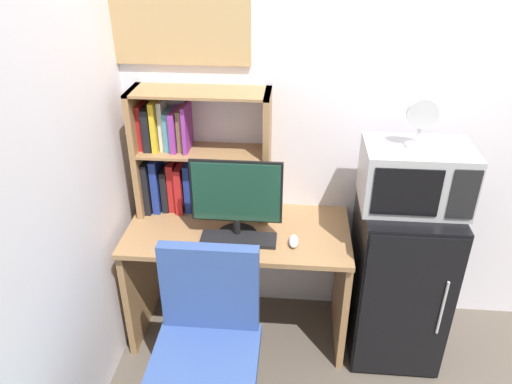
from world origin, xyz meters
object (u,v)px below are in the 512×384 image
Objects in this scene: monitor at (236,197)px; wall_corkboard at (176,9)px; mini_fridge at (397,278)px; microwave at (415,176)px; hutch_bookshelf at (186,158)px; computer_mouse at (294,241)px; desk_chair at (207,363)px; desk_fan at (421,121)px; keyboard at (239,239)px.

wall_corkboard is at bearing 133.06° from monitor.
microwave reaches higher than mini_fridge.
computer_mouse is at bearing -26.52° from hutch_bookshelf.
hutch_bookshelf is 1.42× the size of microwave.
desk_chair is 1.31× the size of wall_corkboard.
desk_fan is (-0.02, -0.01, 0.29)m from microwave.
desk_fan is (0.56, 0.09, 0.64)m from computer_mouse.
desk_fan is 1.29m from wall_corkboard.
hutch_bookshelf reaches higher than keyboard.
desk_chair reaches higher than mini_fridge.
computer_mouse is at bearing -9.97° from monitor.
wall_corkboard is (-1.18, 0.30, 0.42)m from desk_fan.
computer_mouse is at bearing -170.67° from desk_fan.
wall_corkboard is (-1.20, 0.30, 0.71)m from microwave.
wall_corkboard is at bearing 165.86° from mini_fridge.
computer_mouse is (0.29, -0.01, 0.01)m from keyboard.
hutch_bookshelf is 1.07m from desk_chair.
microwave is 1.42m from wall_corkboard.
microwave reaches higher than computer_mouse.
hutch_bookshelf is 0.74m from computer_mouse.
microwave is at bearing -9.81° from hutch_bookshelf.
mini_fridge is at bearing -14.14° from wall_corkboard.
desk_chair is at bearing -145.87° from desk_fan.
desk_chair is (-0.95, -0.63, -0.05)m from mini_fridge.
hutch_bookshelf reaches higher than monitor.
microwave is (1.18, -0.20, 0.05)m from hutch_bookshelf.
hutch_bookshelf is 1.23m from desk_fan.
computer_mouse is at bearing 55.45° from desk_chair.
computer_mouse is 0.11× the size of desk_chair.
keyboard is 0.91m from mini_fridge.
desk_fan reaches higher than monitor.
monitor is at bearing -177.11° from microwave.
wall_corkboard is at bearing 130.55° from keyboard.
keyboard is 0.63m from desk_chair.
wall_corkboard is (-0.02, 0.09, 0.76)m from hutch_bookshelf.
hutch_bookshelf is 0.78× the size of mini_fridge.
monitor reaches higher than desk_chair.
hutch_bookshelf is 1.86× the size of keyboard.
hutch_bookshelf reaches higher than desk_chair.
wall_corkboard is at bearing 165.99° from microwave.
keyboard is at bearing -49.45° from wall_corkboard.
mini_fridge is at bearing -90.36° from microwave.
desk_fan is (0.86, 0.04, 0.42)m from monitor.
keyboard is at bearing -174.21° from desk_fan.
wall_corkboard reaches higher than hutch_bookshelf.
hutch_bookshelf is at bearing 170.04° from mini_fridge.
desk_fan reaches higher than desk_chair.
mini_fridge is 1.82× the size of microwave.
desk_fan is at bearing -164.82° from microwave.
hutch_bookshelf is 1.56× the size of monitor.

